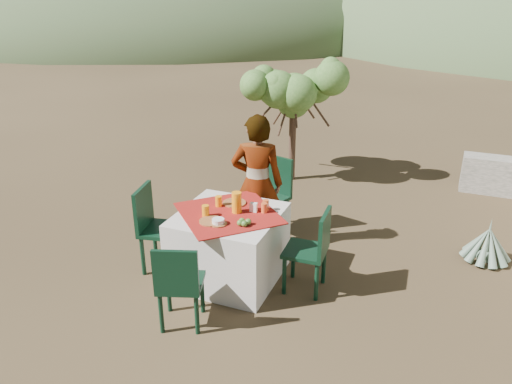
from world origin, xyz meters
TOP-DOWN VIEW (x-y plane):
  - ground at (0.00, 0.00)m, footprint 160.00×160.00m
  - table at (0.05, -0.22)m, footprint 1.30×1.30m
  - chair_far at (0.09, 0.94)m, footprint 0.56×0.56m
  - chair_near at (-0.00, -1.16)m, footprint 0.51×0.51m
  - chair_left at (-0.77, -0.33)m, footprint 0.52×0.52m
  - chair_right at (0.94, -0.13)m, footprint 0.43×0.43m
  - person at (0.08, 0.50)m, footprint 0.68×0.53m
  - shrub_tree at (-0.18, 2.85)m, footprint 1.44×1.41m
  - agave at (2.62, 1.19)m, footprint 0.55×0.54m
  - hill_near_left at (-18.00, 30.00)m, footprint 40.00×40.00m
  - hill_far_center at (-4.00, 52.00)m, footprint 60.00×60.00m
  - plate_far at (0.01, 0.02)m, footprint 0.25×0.25m
  - plate_near at (-0.02, -0.47)m, footprint 0.24×0.24m
  - glass_far at (-0.11, -0.11)m, footprint 0.07×0.07m
  - glass_near at (-0.13, -0.38)m, footprint 0.07×0.07m
  - juice_pitcher at (0.13, -0.17)m, footprint 0.10×0.10m
  - bowl_plate at (0.07, -0.49)m, footprint 0.17×0.17m
  - white_bowl at (0.07, -0.49)m, footprint 0.12×0.12m
  - jar_left at (0.39, -0.07)m, footprint 0.06×0.06m
  - jar_right at (0.38, 0.00)m, footprint 0.07×0.07m
  - napkin_holder at (0.28, -0.10)m, footprint 0.08×0.05m
  - fruit_cluster at (0.31, -0.42)m, footprint 0.13×0.12m

SIDE VIEW (x-z plane):
  - ground at x=0.00m, z-range 0.00..0.00m
  - hill_near_left at x=-18.00m, z-range -8.00..8.00m
  - hill_far_center at x=-4.00m, z-range -12.00..12.00m
  - agave at x=2.62m, z-range -0.09..0.49m
  - table at x=0.05m, z-range 0.00..0.76m
  - chair_near at x=0.00m, z-range 0.05..0.91m
  - chair_right at x=0.94m, z-range 0.05..0.94m
  - chair_left at x=-0.77m, z-range 0.05..1.00m
  - chair_far at x=0.09m, z-range 0.05..1.03m
  - bowl_plate at x=0.07m, z-range 0.76..0.77m
  - plate_far at x=0.01m, z-range 0.76..0.78m
  - plate_near at x=-0.02m, z-range 0.76..0.78m
  - fruit_cluster at x=0.31m, z-range 0.76..0.82m
  - white_bowl at x=0.07m, z-range 0.77..0.82m
  - napkin_holder at x=0.28m, z-range 0.76..0.86m
  - jar_left at x=0.39m, z-range 0.76..0.86m
  - jar_right at x=0.38m, z-range 0.76..0.87m
  - person at x=0.08m, z-range 0.00..1.63m
  - glass_far at x=-0.11m, z-range 0.76..0.88m
  - glass_near at x=-0.13m, z-range 0.76..0.88m
  - juice_pitcher at x=0.13m, z-range 0.76..0.98m
  - shrub_tree at x=-0.18m, z-range 0.49..2.19m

